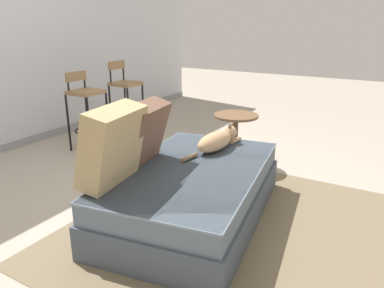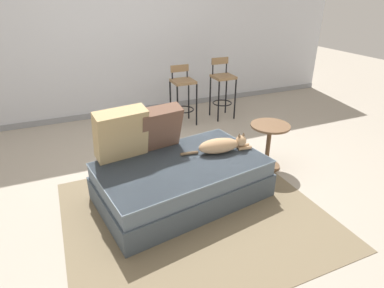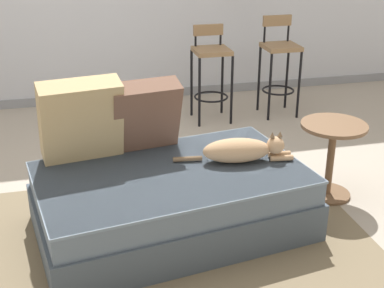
{
  "view_description": "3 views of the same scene",
  "coord_description": "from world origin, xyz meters",
  "px_view_note": "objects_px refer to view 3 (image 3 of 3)",
  "views": [
    {
      "loc": [
        -2.18,
        -1.67,
        1.41
      ],
      "look_at": [
        0.15,
        -0.3,
        0.52
      ],
      "focal_mm": 35.0,
      "sensor_mm": 36.0,
      "label": 1
    },
    {
      "loc": [
        -0.98,
        -2.9,
        1.91
      ],
      "look_at": [
        0.15,
        -0.3,
        0.52
      ],
      "focal_mm": 30.0,
      "sensor_mm": 36.0,
      "label": 2
    },
    {
      "loc": [
        -0.55,
        -3.2,
        1.81
      ],
      "look_at": [
        0.15,
        -0.3,
        0.52
      ],
      "focal_mm": 50.0,
      "sensor_mm": 36.0,
      "label": 3
    }
  ],
  "objects_px": {
    "throw_pillow_corner": "(81,120)",
    "bar_stool_near_window": "(211,65)",
    "bar_stool_by_doorway": "(279,59)",
    "throw_pillow_middle": "(144,115)",
    "couch": "(172,200)",
    "cat": "(242,150)",
    "side_table": "(332,150)"
  },
  "relations": [
    {
      "from": "throw_pillow_corner",
      "to": "throw_pillow_middle",
      "type": "xyz_separation_m",
      "value": [
        0.4,
        0.06,
        -0.02
      ]
    },
    {
      "from": "bar_stool_near_window",
      "to": "bar_stool_by_doorway",
      "type": "xyz_separation_m",
      "value": [
        0.67,
        0.0,
        0.02
      ]
    },
    {
      "from": "throw_pillow_middle",
      "to": "side_table",
      "type": "xyz_separation_m",
      "value": [
        1.24,
        -0.19,
        -0.29
      ]
    },
    {
      "from": "throw_pillow_corner",
      "to": "bar_stool_by_doorway",
      "type": "relative_size",
      "value": 0.56
    },
    {
      "from": "bar_stool_near_window",
      "to": "bar_stool_by_doorway",
      "type": "relative_size",
      "value": 0.94
    },
    {
      "from": "couch",
      "to": "throw_pillow_middle",
      "type": "distance_m",
      "value": 0.58
    },
    {
      "from": "couch",
      "to": "bar_stool_by_doorway",
      "type": "height_order",
      "value": "bar_stool_by_doorway"
    },
    {
      "from": "cat",
      "to": "bar_stool_near_window",
      "type": "height_order",
      "value": "bar_stool_near_window"
    },
    {
      "from": "couch",
      "to": "throw_pillow_corner",
      "type": "xyz_separation_m",
      "value": [
        -0.49,
        0.31,
        0.45
      ]
    },
    {
      "from": "throw_pillow_corner",
      "to": "throw_pillow_middle",
      "type": "relative_size",
      "value": 1.1
    },
    {
      "from": "couch",
      "to": "throw_pillow_corner",
      "type": "relative_size",
      "value": 3.29
    },
    {
      "from": "cat",
      "to": "bar_stool_by_doorway",
      "type": "xyz_separation_m",
      "value": [
        0.98,
        1.79,
        0.06
      ]
    },
    {
      "from": "couch",
      "to": "throw_pillow_middle",
      "type": "bearing_deg",
      "value": 104.83
    },
    {
      "from": "couch",
      "to": "bar_stool_near_window",
      "type": "bearing_deg",
      "value": 67.69
    },
    {
      "from": "side_table",
      "to": "bar_stool_near_window",
      "type": "bearing_deg",
      "value": 103.17
    },
    {
      "from": "throw_pillow_corner",
      "to": "cat",
      "type": "bearing_deg",
      "value": -16.02
    },
    {
      "from": "couch",
      "to": "side_table",
      "type": "xyz_separation_m",
      "value": [
        1.14,
        0.18,
        0.14
      ]
    },
    {
      "from": "throw_pillow_corner",
      "to": "side_table",
      "type": "xyz_separation_m",
      "value": [
        1.63,
        -0.13,
        -0.31
      ]
    },
    {
      "from": "side_table",
      "to": "bar_stool_by_doorway",
      "type": "bearing_deg",
      "value": 80.18
    },
    {
      "from": "couch",
      "to": "cat",
      "type": "relative_size",
      "value": 2.34
    },
    {
      "from": "couch",
      "to": "bar_stool_near_window",
      "type": "xyz_separation_m",
      "value": [
        0.75,
        1.83,
        0.32
      ]
    },
    {
      "from": "throw_pillow_middle",
      "to": "throw_pillow_corner",
      "type": "bearing_deg",
      "value": -171.18
    },
    {
      "from": "throw_pillow_corner",
      "to": "bar_stool_near_window",
      "type": "relative_size",
      "value": 0.6
    },
    {
      "from": "couch",
      "to": "side_table",
      "type": "distance_m",
      "value": 1.16
    },
    {
      "from": "side_table",
      "to": "couch",
      "type": "bearing_deg",
      "value": -171.18
    },
    {
      "from": "throw_pillow_middle",
      "to": "bar_stool_near_window",
      "type": "height_order",
      "value": "bar_stool_near_window"
    },
    {
      "from": "cat",
      "to": "couch",
      "type": "bearing_deg",
      "value": -175.15
    },
    {
      "from": "couch",
      "to": "throw_pillow_middle",
      "type": "xyz_separation_m",
      "value": [
        -0.1,
        0.37,
        0.43
      ]
    },
    {
      "from": "throw_pillow_corner",
      "to": "bar_stool_near_window",
      "type": "distance_m",
      "value": 1.97
    },
    {
      "from": "cat",
      "to": "bar_stool_near_window",
      "type": "bearing_deg",
      "value": 80.42
    },
    {
      "from": "throw_pillow_corner",
      "to": "bar_stool_near_window",
      "type": "bearing_deg",
      "value": 50.71
    },
    {
      "from": "throw_pillow_corner",
      "to": "cat",
      "type": "xyz_separation_m",
      "value": [
        0.94,
        -0.27,
        -0.18
      ]
    }
  ]
}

